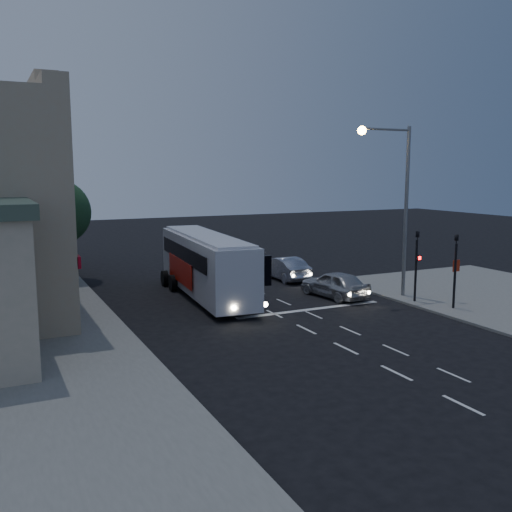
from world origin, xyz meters
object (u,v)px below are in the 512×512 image
car_sedan_a (284,268)px  car_sedan_c (210,246)px  car_suv (335,284)px  car_sedan_b (242,256)px  tour_bus (206,263)px  regulatory_sign (455,274)px  street_tree (57,209)px  streetlight (397,192)px  traffic_signal_main (417,257)px  traffic_signal_side (456,262)px

car_sedan_a → car_sedan_c: car_sedan_c is taller
car_suv → car_sedan_b: car_sedan_b is taller
tour_bus → regulatory_sign: bearing=-28.5°
car_sedan_b → street_tree: size_ratio=0.84×
tour_bus → streetlight: 10.84m
tour_bus → car_suv: 7.09m
traffic_signal_main → streetlight: streetlight is taller
tour_bus → car_sedan_c: tour_bus is taller
streetlight → car_sedan_b: bearing=103.7°
traffic_signal_main → regulatory_sign: traffic_signal_main is taller
car_suv → car_sedan_c: 17.53m
car_sedan_c → car_sedan_a: bearing=93.8°
traffic_signal_main → traffic_signal_side: size_ratio=1.00×
streetlight → street_tree: 20.19m
car_suv → street_tree: bearing=-49.2°
car_sedan_c → traffic_signal_side: (4.13, -22.52, 1.68)m
car_sedan_a → traffic_signal_side: (3.63, -10.77, 1.70)m
car_suv → traffic_signal_main: size_ratio=1.05×
traffic_signal_side → streetlight: size_ratio=0.46×
car_suv → car_sedan_a: size_ratio=0.99×
car_suv → tour_bus: bearing=-34.6°
street_tree → car_sedan_c: bearing=27.0°
car_sedan_b → traffic_signal_main: (3.40, -14.33, 1.67)m
car_sedan_b → traffic_signal_main: traffic_signal_main is taller
car_suv → traffic_signal_side: bearing=118.0°
tour_bus → car_sedan_c: 15.55m
car_sedan_c → car_sedan_b: bearing=91.6°
regulatory_sign → traffic_signal_side: bearing=-136.1°
car_sedan_b → regulatory_sign: bearing=115.3°
car_sedan_a → streetlight: size_ratio=0.49×
car_sedan_b → car_sedan_c: (-0.03, 6.22, -0.01)m
car_suv → traffic_signal_side: size_ratio=1.05×
street_tree → car_sedan_a: bearing=-23.0°
streetlight → traffic_signal_side: bearing=-74.3°
tour_bus → traffic_signal_side: 12.83m
car_sedan_a → traffic_signal_side: traffic_signal_side is taller
car_sedan_c → traffic_signal_side: size_ratio=1.30×
tour_bus → street_tree: size_ratio=1.83×
traffic_signal_side → regulatory_sign: traffic_signal_side is taller
tour_bus → car_sedan_b: bearing=59.4°
car_sedan_b → traffic_signal_side: traffic_signal_side is taller
car_sedan_b → traffic_signal_main: 14.82m
tour_bus → street_tree: bearing=133.9°
tour_bus → car_sedan_a: (6.28, 2.64, -1.14)m
car_suv → car_sedan_c: car_sedan_c is taller
car_sedan_b → traffic_signal_side: 16.90m
car_sedan_a → traffic_signal_main: (2.93, -8.79, 1.70)m
car_sedan_a → regulatory_sign: size_ratio=1.99×
car_sedan_c → regulatory_sign: (5.13, -21.56, 0.86)m
tour_bus → car_sedan_c: size_ratio=2.13×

